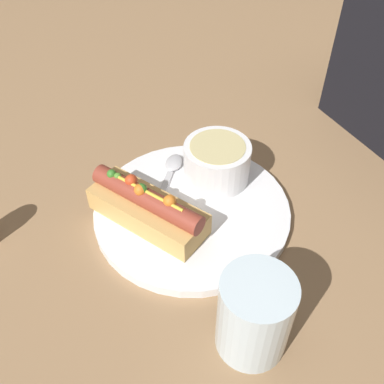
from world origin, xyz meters
TOP-DOWN VIEW (x-y plane):
  - ground_plane at (0.00, 0.00)m, footprint 4.00×4.00m
  - dinner_plate at (0.00, 0.00)m, footprint 0.27×0.27m
  - hot_dog at (-0.01, -0.06)m, footprint 0.17×0.13m
  - soup_bowl at (-0.04, 0.06)m, footprint 0.10×0.10m
  - spoon at (-0.08, 0.00)m, footprint 0.12×0.11m
  - drinking_glass at (0.20, -0.03)m, footprint 0.08×0.08m

SIDE VIEW (x-z plane):
  - ground_plane at x=0.00m, z-range 0.00..0.00m
  - dinner_plate at x=0.00m, z-range 0.00..0.01m
  - spoon at x=-0.08m, z-range 0.01..0.02m
  - hot_dog at x=-0.01m, z-range 0.01..0.07m
  - soup_bowl at x=-0.04m, z-range 0.02..0.08m
  - drinking_glass at x=0.20m, z-range 0.00..0.11m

